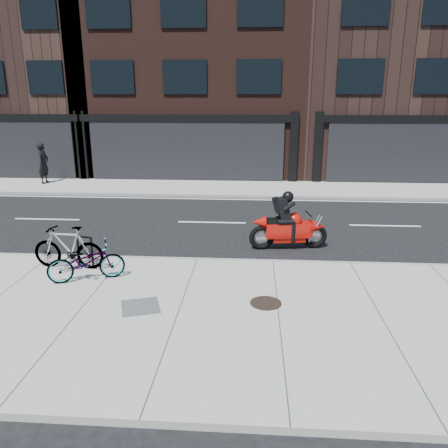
# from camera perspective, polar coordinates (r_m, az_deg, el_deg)

# --- Properties ---
(ground) EXTENTS (120.00, 120.00, 0.00)m
(ground) POSITION_cam_1_polar(r_m,az_deg,el_deg) (13.53, -2.43, -2.14)
(ground) COLOR black
(ground) RESTS_ON ground
(sidewalk_near) EXTENTS (60.00, 6.00, 0.13)m
(sidewalk_near) POSITION_cam_1_polar(r_m,az_deg,el_deg) (8.94, -6.04, -11.87)
(sidewalk_near) COLOR gray
(sidewalk_near) RESTS_ON ground
(sidewalk_far) EXTENTS (60.00, 3.50, 0.13)m
(sidewalk_far) POSITION_cam_1_polar(r_m,az_deg,el_deg) (20.98, -0.09, 4.71)
(sidewalk_far) COLOR gray
(sidewalk_far) RESTS_ON ground
(building_midwest) EXTENTS (10.00, 10.00, 12.00)m
(building_midwest) POSITION_cam_1_polar(r_m,az_deg,el_deg) (30.45, -23.51, 18.25)
(building_midwest) COLOR black
(building_midwest) RESTS_ON ground
(building_center) EXTENTS (12.00, 10.00, 14.50)m
(building_center) POSITION_cam_1_polar(r_m,az_deg,el_deg) (27.63, -3.50, 22.43)
(building_center) COLOR black
(building_center) RESTS_ON ground
(building_mideast) EXTENTS (12.00, 10.00, 12.50)m
(building_mideast) POSITION_cam_1_polar(r_m,az_deg,el_deg) (28.63, 22.63, 19.06)
(building_mideast) COLOR black
(building_mideast) RESTS_ON ground
(bike_rack) EXTENTS (0.45, 0.17, 0.78)m
(bike_rack) POSITION_cam_1_polar(r_m,az_deg,el_deg) (11.60, -17.71, -3.02)
(bike_rack) COLOR black
(bike_rack) RESTS_ON sidewalk_near
(bicycle_front) EXTENTS (1.86, 1.22, 0.92)m
(bicycle_front) POSITION_cam_1_polar(r_m,az_deg,el_deg) (10.66, -17.56, -4.71)
(bicycle_front) COLOR gray
(bicycle_front) RESTS_ON sidewalk_near
(bicycle_rear) EXTENTS (1.85, 0.63, 1.09)m
(bicycle_rear) POSITION_cam_1_polar(r_m,az_deg,el_deg) (11.52, -19.68, -2.88)
(bicycle_rear) COLOR gray
(bicycle_rear) RESTS_ON sidewalk_near
(motorcycle) EXTENTS (2.30, 0.71, 1.72)m
(motorcycle) POSITION_cam_1_polar(r_m,az_deg,el_deg) (12.75, 8.87, -0.18)
(motorcycle) COLOR black
(motorcycle) RESTS_ON ground
(pedestrian) EXTENTS (0.49, 0.73, 1.98)m
(pedestrian) POSITION_cam_1_polar(r_m,az_deg,el_deg) (23.51, -22.51, 7.34)
(pedestrian) COLOR black
(pedestrian) RESTS_ON sidewalk_far
(manhole_cover) EXTENTS (0.83, 0.83, 0.02)m
(manhole_cover) POSITION_cam_1_polar(r_m,az_deg,el_deg) (9.28, 5.48, -10.23)
(manhole_cover) COLOR black
(manhole_cover) RESTS_ON sidewalk_near
(utility_grate) EXTENTS (0.95, 0.95, 0.02)m
(utility_grate) POSITION_cam_1_polar(r_m,az_deg,el_deg) (9.25, -10.87, -10.55)
(utility_grate) COLOR #434345
(utility_grate) RESTS_ON sidewalk_near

